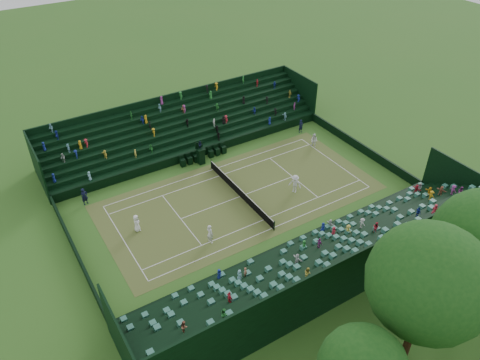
# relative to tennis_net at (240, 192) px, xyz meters

# --- Properties ---
(ground) EXTENTS (160.00, 160.00, 0.00)m
(ground) POSITION_rel_tennis_net_xyz_m (0.00, 0.00, -0.53)
(ground) COLOR #336821
(ground) RESTS_ON ground
(court_surface) EXTENTS (12.97, 26.77, 0.01)m
(court_surface) POSITION_rel_tennis_net_xyz_m (0.00, 0.00, -0.52)
(court_surface) COLOR #3A6923
(court_surface) RESTS_ON ground
(perimeter_wall_north) EXTENTS (17.17, 0.20, 1.00)m
(perimeter_wall_north) POSITION_rel_tennis_net_xyz_m (0.00, 15.88, -0.03)
(perimeter_wall_north) COLOR black
(perimeter_wall_north) RESTS_ON ground
(perimeter_wall_south) EXTENTS (17.17, 0.20, 1.00)m
(perimeter_wall_south) POSITION_rel_tennis_net_xyz_m (0.00, -15.88, -0.03)
(perimeter_wall_south) COLOR black
(perimeter_wall_south) RESTS_ON ground
(perimeter_wall_east) EXTENTS (0.20, 31.77, 1.00)m
(perimeter_wall_east) POSITION_rel_tennis_net_xyz_m (8.48, 0.00, -0.03)
(perimeter_wall_east) COLOR black
(perimeter_wall_east) RESTS_ON ground
(perimeter_wall_west) EXTENTS (0.20, 31.77, 1.00)m
(perimeter_wall_west) POSITION_rel_tennis_net_xyz_m (-8.48, 0.00, -0.03)
(perimeter_wall_west) COLOR black
(perimeter_wall_west) RESTS_ON ground
(north_grandstand) EXTENTS (6.60, 32.00, 4.90)m
(north_grandstand) POSITION_rel_tennis_net_xyz_m (12.66, 0.00, 1.02)
(north_grandstand) COLOR black
(north_grandstand) RESTS_ON ground
(south_grandstand) EXTENTS (6.60, 32.00, 4.90)m
(south_grandstand) POSITION_rel_tennis_net_xyz_m (-12.66, 0.00, 1.02)
(south_grandstand) COLOR black
(south_grandstand) RESTS_ON ground
(tennis_net) EXTENTS (11.67, 0.10, 1.06)m
(tennis_net) POSITION_rel_tennis_net_xyz_m (0.00, 0.00, 0.00)
(tennis_net) COLOR black
(tennis_net) RESTS_ON ground
(umpire_chair) EXTENTS (0.87, 0.87, 2.74)m
(umpire_chair) POSITION_rel_tennis_net_xyz_m (-7.25, -0.45, 0.64)
(umpire_chair) COLOR black
(umpire_chair) RESTS_ON ground
(courtside_chairs) EXTENTS (0.55, 5.52, 1.20)m
(courtside_chairs) POSITION_rel_tennis_net_xyz_m (-7.78, 0.13, -0.07)
(courtside_chairs) COLOR black
(courtside_chairs) RESTS_ON ground
(player_near_west) EXTENTS (0.87, 0.60, 1.71)m
(player_near_west) POSITION_rel_tennis_net_xyz_m (-0.59, -10.35, 0.33)
(player_near_west) COLOR white
(player_near_west) RESTS_ON ground
(player_near_east) EXTENTS (0.79, 0.62, 1.92)m
(player_near_east) POSITION_rel_tennis_net_xyz_m (4.13, -5.57, 0.43)
(player_near_east) COLOR white
(player_near_east) RESTS_ON ground
(player_far_west) EXTENTS (0.96, 0.86, 1.64)m
(player_far_west) POSITION_rel_tennis_net_xyz_m (-3.53, 12.02, 0.29)
(player_far_west) COLOR white
(player_far_west) RESTS_ON ground
(player_far_east) EXTENTS (1.46, 1.30, 1.96)m
(player_far_east) POSITION_rel_tennis_net_xyz_m (2.16, 4.99, 0.45)
(player_far_east) COLOR white
(player_far_east) RESTS_ON ground
(line_judge_north) EXTENTS (0.43, 0.62, 1.65)m
(line_judge_north) POSITION_rel_tennis_net_xyz_m (-6.92, 12.76, 0.30)
(line_judge_north) COLOR black
(line_judge_north) RESTS_ON ground
(line_judge_south) EXTENTS (0.60, 0.75, 1.79)m
(line_judge_south) POSITION_rel_tennis_net_xyz_m (-6.78, -13.13, 0.37)
(line_judge_south) COLOR black
(line_judge_south) RESTS_ON ground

